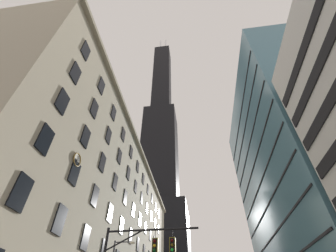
{
  "coord_description": "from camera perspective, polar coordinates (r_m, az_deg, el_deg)",
  "views": [
    {
      "loc": [
        -0.01,
        -13.97,
        1.98
      ],
      "look_at": [
        -3.93,
        15.26,
        27.99
      ],
      "focal_mm": 24.05,
      "sensor_mm": 36.0,
      "label": 1
    }
  ],
  "objects": [
    {
      "name": "dark_skyscraper",
      "position": [
        120.65,
        -2.2,
        -12.36
      ],
      "size": [
        27.31,
        27.31,
        202.11
      ],
      "color": "black",
      "rests_on": "ground"
    },
    {
      "name": "station_building",
      "position": [
        45.98,
        -17.92,
        -23.3
      ],
      "size": [
        15.66,
        64.19,
        29.88
      ],
      "color": "#B2A88E",
      "rests_on": "ground"
    },
    {
      "name": "glass_office_midrise",
      "position": [
        47.03,
        31.82,
        -10.73
      ],
      "size": [
        17.01,
        34.66,
        42.77
      ],
      "color": "teal",
      "rests_on": "ground"
    }
  ]
}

